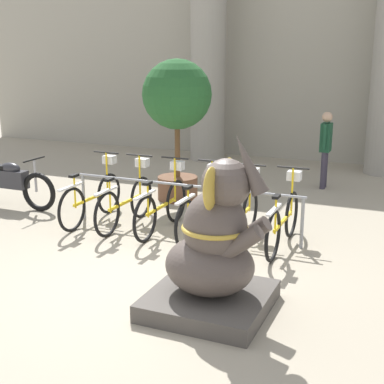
# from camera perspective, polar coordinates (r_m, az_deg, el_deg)

# --- Properties ---
(ground_plane) EXTENTS (60.00, 60.00, 0.00)m
(ground_plane) POSITION_cam_1_polar(r_m,az_deg,el_deg) (6.66, -5.05, -9.56)
(ground_plane) COLOR #9E937F
(building_facade) EXTENTS (20.00, 0.20, 6.00)m
(building_facade) POSITION_cam_1_polar(r_m,az_deg,el_deg) (14.23, 11.89, 15.43)
(building_facade) COLOR #A39E8E
(building_facade) RESTS_ON ground_plane
(column_left) EXTENTS (1.12, 1.12, 5.16)m
(column_left) POSITION_cam_1_polar(r_m,az_deg,el_deg) (13.91, 1.73, 14.20)
(column_left) COLOR gray
(column_left) RESTS_ON ground_plane
(bike_rack) EXTENTS (3.81, 0.05, 0.77)m
(bike_rack) POSITION_cam_1_polar(r_m,az_deg,el_deg) (8.26, -0.91, -0.22)
(bike_rack) COLOR gray
(bike_rack) RESTS_ON ground_plane
(bicycle_0) EXTENTS (0.48, 1.79, 1.10)m
(bicycle_0) POSITION_cam_1_polar(r_m,az_deg,el_deg) (8.97, -10.57, -0.49)
(bicycle_0) COLOR black
(bicycle_0) RESTS_ON ground_plane
(bicycle_1) EXTENTS (0.48, 1.79, 1.10)m
(bicycle_1) POSITION_cam_1_polar(r_m,az_deg,el_deg) (8.64, -7.03, -0.93)
(bicycle_1) COLOR black
(bicycle_1) RESTS_ON ground_plane
(bicycle_2) EXTENTS (0.48, 1.79, 1.10)m
(bicycle_2) POSITION_cam_1_polar(r_m,az_deg,el_deg) (8.36, -3.16, -1.37)
(bicycle_2) COLOR black
(bicycle_2) RESTS_ON ground_plane
(bicycle_3) EXTENTS (0.48, 1.79, 1.10)m
(bicycle_3) POSITION_cam_1_polar(r_m,az_deg,el_deg) (8.12, 0.95, -1.84)
(bicycle_3) COLOR black
(bicycle_3) RESTS_ON ground_plane
(bicycle_4) EXTENTS (0.48, 1.79, 1.10)m
(bicycle_4) POSITION_cam_1_polar(r_m,az_deg,el_deg) (7.86, 5.14, -2.45)
(bicycle_4) COLOR black
(bicycle_4) RESTS_ON ground_plane
(bicycle_5) EXTENTS (0.48, 1.79, 1.10)m
(bicycle_5) POSITION_cam_1_polar(r_m,az_deg,el_deg) (7.73, 9.75, -2.89)
(bicycle_5) COLOR black
(bicycle_5) RESTS_ON ground_plane
(elephant_statue) EXTENTS (1.26, 1.26, 1.98)m
(elephant_statue) POSITION_cam_1_polar(r_m,az_deg,el_deg) (5.72, 2.36, -6.47)
(elephant_statue) COLOR #4C4742
(elephant_statue) RESTS_ON ground_plane
(motorcycle) EXTENTS (2.08, 0.55, 0.94)m
(motorcycle) POSITION_cam_1_polar(r_m,az_deg,el_deg) (10.19, -19.04, 1.00)
(motorcycle) COLOR black
(motorcycle) RESTS_ON ground_plane
(person_pedestrian) EXTENTS (0.21, 0.47, 1.58)m
(person_pedestrian) POSITION_cam_1_polar(r_m,az_deg,el_deg) (11.26, 14.07, 5.05)
(person_pedestrian) COLOR #383342
(person_pedestrian) RESTS_ON ground_plane
(potted_tree) EXTENTS (1.28, 1.28, 2.63)m
(potted_tree) POSITION_cam_1_polar(r_m,az_deg,el_deg) (9.96, -1.60, 9.26)
(potted_tree) COLOR brown
(potted_tree) RESTS_ON ground_plane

